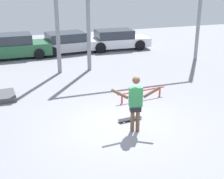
# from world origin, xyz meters

# --- Properties ---
(ground_plane) EXTENTS (36.00, 36.00, 0.00)m
(ground_plane) POSITION_xyz_m (0.00, 0.00, 0.00)
(ground_plane) COLOR gray
(skateboarder) EXTENTS (1.49, 0.40, 1.79)m
(skateboarder) POSITION_xyz_m (0.22, -0.39, 1.01)
(skateboarder) COLOR brown
(skateboarder) RESTS_ON ground_plane
(skateboard) EXTENTS (0.84, 0.31, 0.08)m
(skateboard) POSITION_xyz_m (0.37, 0.35, 0.06)
(skateboard) COLOR black
(skateboard) RESTS_ON ground_plane
(grind_rail) EXTENTS (2.09, 0.29, 0.39)m
(grind_rail) POSITION_xyz_m (1.54, 1.97, 0.30)
(grind_rail) COLOR red
(grind_rail) RESTS_ON ground_plane
(parked_car_green) EXTENTS (4.13, 2.02, 1.39)m
(parked_car_green) POSITION_xyz_m (-2.69, 10.71, 0.67)
(parked_car_green) COLOR #28603D
(parked_car_green) RESTS_ON ground_plane
(parked_car_silver) EXTENTS (4.31, 2.33, 1.26)m
(parked_car_silver) POSITION_xyz_m (0.58, 10.98, 0.61)
(parked_car_silver) COLOR #B7BABF
(parked_car_silver) RESTS_ON ground_plane
(parked_car_white) EXTENTS (4.36, 2.01, 1.28)m
(parked_car_white) POSITION_xyz_m (3.77, 10.81, 0.62)
(parked_car_white) COLOR white
(parked_car_white) RESTS_ON ground_plane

